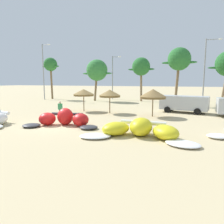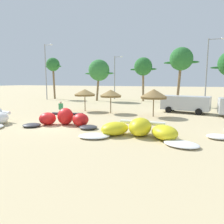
{
  "view_description": "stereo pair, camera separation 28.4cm",
  "coord_description": "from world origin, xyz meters",
  "px_view_note": "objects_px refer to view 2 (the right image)",
  "views": [
    {
      "loc": [
        9.79,
        -13.84,
        3.46
      ],
      "look_at": [
        3.89,
        2.0,
        1.0
      ],
      "focal_mm": 34.08,
      "sensor_mm": 36.0,
      "label": 1
    },
    {
      "loc": [
        10.06,
        -13.74,
        3.46
      ],
      "look_at": [
        3.89,
        2.0,
        1.0
      ],
      "focal_mm": 34.08,
      "sensor_mm": 36.0,
      "label": 2
    }
  ],
  "objects_px": {
    "kite_center": "(139,130)",
    "palm_leftmost": "(53,65)",
    "beach_umbrella_middle": "(111,93)",
    "parked_car_second": "(184,103)",
    "palm_left_of_gap": "(143,67)",
    "lamppost_west_center": "(115,75)",
    "beach_umbrella_near_van": "(85,93)",
    "palm_center_left": "(181,60)",
    "lamppost_west": "(46,69)",
    "beach_umbrella_near_palms": "(154,94)",
    "palm_left": "(99,70)",
    "lamppost_east_center": "(208,68)",
    "person_by_umbrellas": "(61,110)",
    "kite_left_of_center": "(64,119)"
  },
  "relations": [
    {
      "from": "person_by_umbrellas",
      "to": "beach_umbrella_middle",
      "type": "bearing_deg",
      "value": 57.78
    },
    {
      "from": "beach_umbrella_near_van",
      "to": "palm_center_left",
      "type": "xyz_separation_m",
      "value": [
        9.8,
        10.18,
        4.29
      ]
    },
    {
      "from": "palm_center_left",
      "to": "beach_umbrella_near_palms",
      "type": "bearing_deg",
      "value": -98.47
    },
    {
      "from": "palm_left",
      "to": "palm_center_left",
      "type": "xyz_separation_m",
      "value": [
        13.78,
        -2.38,
        1.15
      ]
    },
    {
      "from": "palm_left",
      "to": "lamppost_west_center",
      "type": "distance_m",
      "value": 4.52
    },
    {
      "from": "kite_center",
      "to": "palm_left_of_gap",
      "type": "xyz_separation_m",
      "value": [
        -5.38,
        23.82,
        5.41
      ]
    },
    {
      "from": "palm_left",
      "to": "beach_umbrella_middle",
      "type": "bearing_deg",
      "value": -60.4
    },
    {
      "from": "person_by_umbrellas",
      "to": "palm_leftmost",
      "type": "height_order",
      "value": "palm_leftmost"
    },
    {
      "from": "beach_umbrella_near_palms",
      "to": "lamppost_west",
      "type": "distance_m",
      "value": 25.96
    },
    {
      "from": "palm_left",
      "to": "palm_left_of_gap",
      "type": "bearing_deg",
      "value": 16.52
    },
    {
      "from": "beach_umbrella_near_van",
      "to": "beach_umbrella_middle",
      "type": "distance_m",
      "value": 3.39
    },
    {
      "from": "palm_leftmost",
      "to": "palm_left_of_gap",
      "type": "height_order",
      "value": "palm_leftmost"
    },
    {
      "from": "beach_umbrella_near_palms",
      "to": "lamppost_west",
      "type": "relative_size",
      "value": 0.27
    },
    {
      "from": "kite_center",
      "to": "palm_left",
      "type": "bearing_deg",
      "value": 120.4
    },
    {
      "from": "palm_left_of_gap",
      "to": "lamppost_west",
      "type": "height_order",
      "value": "lamppost_west"
    },
    {
      "from": "kite_left_of_center",
      "to": "kite_center",
      "type": "bearing_deg",
      "value": -11.61
    },
    {
      "from": "person_by_umbrellas",
      "to": "beach_umbrella_near_van",
      "type": "bearing_deg",
      "value": 93.42
    },
    {
      "from": "kite_center",
      "to": "kite_left_of_center",
      "type": "bearing_deg",
      "value": 168.39
    },
    {
      "from": "lamppost_west",
      "to": "lamppost_east_center",
      "type": "relative_size",
      "value": 1.1
    },
    {
      "from": "palm_leftmost",
      "to": "palm_left_of_gap",
      "type": "relative_size",
      "value": 1.06
    },
    {
      "from": "palm_left_of_gap",
      "to": "palm_center_left",
      "type": "bearing_deg",
      "value": -35.15
    },
    {
      "from": "palm_left_of_gap",
      "to": "palm_center_left",
      "type": "height_order",
      "value": "palm_center_left"
    },
    {
      "from": "palm_left_of_gap",
      "to": "lamppost_west",
      "type": "relative_size",
      "value": 0.73
    },
    {
      "from": "beach_umbrella_near_van",
      "to": "palm_center_left",
      "type": "relative_size",
      "value": 0.31
    },
    {
      "from": "kite_center",
      "to": "palm_left_of_gap",
      "type": "distance_m",
      "value": 25.01
    },
    {
      "from": "lamppost_west_center",
      "to": "beach_umbrella_near_van",
      "type": "bearing_deg",
      "value": -81.52
    },
    {
      "from": "beach_umbrella_near_palms",
      "to": "parked_car_second",
      "type": "bearing_deg",
      "value": 55.67
    },
    {
      "from": "kite_center",
      "to": "palm_leftmost",
      "type": "distance_m",
      "value": 32.45
    },
    {
      "from": "kite_center",
      "to": "lamppost_west_center",
      "type": "height_order",
      "value": "lamppost_west_center"
    },
    {
      "from": "beach_umbrella_middle",
      "to": "parked_car_second",
      "type": "distance_m",
      "value": 8.21
    },
    {
      "from": "beach_umbrella_middle",
      "to": "palm_left_of_gap",
      "type": "distance_m",
      "value": 15.55
    },
    {
      "from": "beach_umbrella_middle",
      "to": "lamppost_east_center",
      "type": "distance_m",
      "value": 15.8
    },
    {
      "from": "beach_umbrella_middle",
      "to": "parked_car_second",
      "type": "xyz_separation_m",
      "value": [
        7.45,
        3.29,
        -1.06
      ]
    },
    {
      "from": "kite_left_of_center",
      "to": "lamppost_west_center",
      "type": "distance_m",
      "value": 25.36
    },
    {
      "from": "palm_leftmost",
      "to": "lamppost_east_center",
      "type": "xyz_separation_m",
      "value": [
        27.46,
        -1.76,
        -1.26
      ]
    },
    {
      "from": "parked_car_second",
      "to": "palm_left",
      "type": "distance_m",
      "value": 18.15
    },
    {
      "from": "palm_center_left",
      "to": "lamppost_west_center",
      "type": "height_order",
      "value": "palm_center_left"
    },
    {
      "from": "beach_umbrella_middle",
      "to": "palm_left_of_gap",
      "type": "xyz_separation_m",
      "value": [
        -0.03,
        15.1,
        3.7
      ]
    },
    {
      "from": "lamppost_west_center",
      "to": "parked_car_second",
      "type": "bearing_deg",
      "value": -46.14
    },
    {
      "from": "palm_left_of_gap",
      "to": "beach_umbrella_near_van",
      "type": "bearing_deg",
      "value": -102.77
    },
    {
      "from": "palm_leftmost",
      "to": "lamppost_west",
      "type": "relative_size",
      "value": 0.78
    },
    {
      "from": "palm_left_of_gap",
      "to": "palm_center_left",
      "type": "relative_size",
      "value": 0.92
    },
    {
      "from": "palm_left_of_gap",
      "to": "beach_umbrella_near_palms",
      "type": "bearing_deg",
      "value": -73.08
    },
    {
      "from": "kite_center",
      "to": "palm_leftmost",
      "type": "relative_size",
      "value": 0.94
    },
    {
      "from": "palm_left_of_gap",
      "to": "lamppost_west",
      "type": "xyz_separation_m",
      "value": [
        -17.69,
        -3.22,
        -0.2
      ]
    },
    {
      "from": "kite_center",
      "to": "palm_leftmost",
      "type": "xyz_separation_m",
      "value": [
        -22.8,
        22.29,
        6.05
      ]
    },
    {
      "from": "person_by_umbrellas",
      "to": "palm_left",
      "type": "distance_m",
      "value": 18.83
    },
    {
      "from": "person_by_umbrellas",
      "to": "lamppost_west",
      "type": "height_order",
      "value": "lamppost_west"
    },
    {
      "from": "palm_left",
      "to": "person_by_umbrellas",
      "type": "bearing_deg",
      "value": -76.43
    },
    {
      "from": "beach_umbrella_near_van",
      "to": "lamppost_west_center",
      "type": "height_order",
      "value": "lamppost_west_center"
    }
  ]
}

